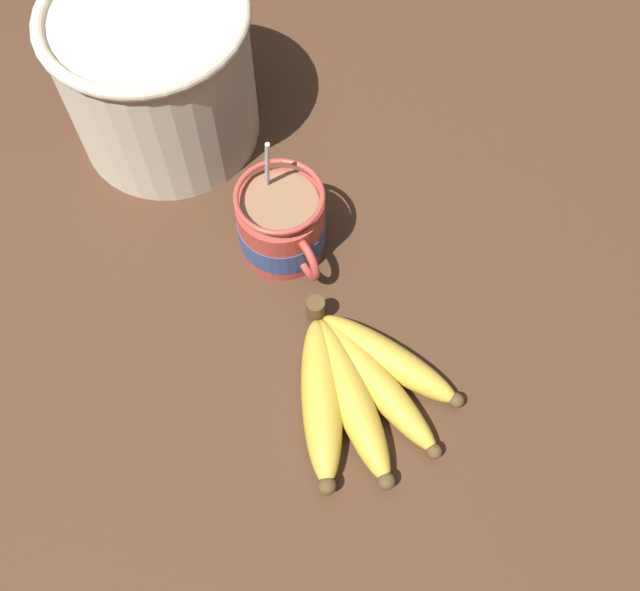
# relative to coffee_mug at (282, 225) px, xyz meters

# --- Properties ---
(table) EXTENTS (1.29, 1.29, 0.03)m
(table) POSITION_rel_coffee_mug_xyz_m (0.05, 0.01, -0.06)
(table) COLOR #422819
(table) RESTS_ON ground
(coffee_mug) EXTENTS (0.13, 0.10, 0.16)m
(coffee_mug) POSITION_rel_coffee_mug_xyz_m (0.00, 0.00, 0.00)
(coffee_mug) COLOR #B23D33
(coffee_mug) RESTS_ON table
(banana_bunch) EXTENTS (0.21, 0.19, 0.04)m
(banana_bunch) POSITION_rel_coffee_mug_xyz_m (0.20, -0.02, -0.02)
(banana_bunch) COLOR #4C381E
(banana_bunch) RESTS_ON table
(woven_basket) EXTENTS (0.23, 0.23, 0.19)m
(woven_basket) POSITION_rel_coffee_mug_xyz_m (-0.22, -0.04, 0.05)
(woven_basket) COLOR beige
(woven_basket) RESTS_ON table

